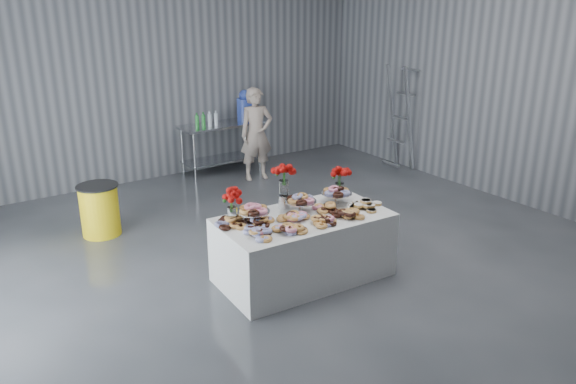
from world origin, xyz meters
name	(u,v)px	position (x,y,z in m)	size (l,w,h in m)	color
ground	(316,273)	(0.00, 0.00, 0.00)	(9.00, 9.00, 0.00)	#35383C
room_walls	(295,40)	(-0.27, 0.07, 2.64)	(8.04, 9.04, 4.02)	slate
display_table	(304,247)	(-0.18, 0.01, 0.38)	(1.90, 1.00, 0.75)	white
prep_table	(221,139)	(0.95, 4.10, 0.62)	(1.50, 0.60, 0.90)	silver
donut_mounds	(307,214)	(-0.18, -0.04, 0.80)	(1.80, 0.80, 0.09)	gold
cake_stand_left	(253,210)	(-0.72, 0.19, 0.89)	(0.36, 0.36, 0.17)	silver
cake_stand_mid	(301,200)	(-0.12, 0.16, 0.89)	(0.36, 0.36, 0.17)	silver
cake_stand_right	(337,192)	(0.38, 0.13, 0.89)	(0.36, 0.36, 0.17)	silver
danish_pile	(366,203)	(0.56, -0.18, 0.81)	(0.48, 0.48, 0.11)	white
bouquet_left	(232,197)	(-0.92, 0.30, 1.05)	(0.26, 0.26, 0.42)	white
bouquet_right	(340,174)	(0.53, 0.27, 1.05)	(0.26, 0.26, 0.42)	white
bouquet_center	(284,176)	(-0.21, 0.36, 1.13)	(0.26, 0.26, 0.57)	silver
water_jug	(245,107)	(1.45, 4.10, 1.15)	(0.28, 0.28, 0.55)	blue
drink_bottles	(206,119)	(0.63, 4.00, 1.04)	(0.54, 0.08, 0.27)	#268C33
person	(256,134)	(1.29, 3.44, 0.80)	(0.58, 0.38, 1.59)	#CC8C93
trash_barrel	(100,210)	(-1.71, 2.54, 0.35)	(0.54, 0.54, 0.70)	yellow
stepladder	(400,118)	(3.75, 2.47, 0.96)	(0.24, 0.48, 1.91)	silver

